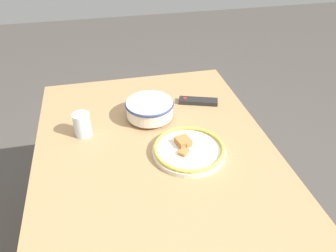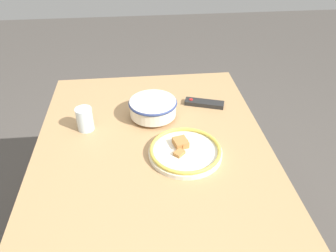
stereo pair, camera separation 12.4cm
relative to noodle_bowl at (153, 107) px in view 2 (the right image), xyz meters
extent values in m
cube|color=tan|center=(0.22, -0.02, -0.07)|extent=(1.24, 0.93, 0.04)
cylinder|color=tan|center=(-0.33, -0.41, -0.42)|extent=(0.06, 0.06, 0.67)
cylinder|color=tan|center=(-0.33, 0.38, -0.42)|extent=(0.06, 0.06, 0.67)
cylinder|color=silver|center=(0.00, 0.00, -0.04)|extent=(0.09, 0.09, 0.01)
cylinder|color=silver|center=(0.00, 0.00, 0.00)|extent=(0.20, 0.20, 0.07)
cylinder|color=#C67A33|center=(0.00, 0.00, -0.01)|extent=(0.18, 0.18, 0.06)
torus|color=navy|center=(0.00, 0.00, 0.03)|extent=(0.21, 0.21, 0.01)
cylinder|color=silver|center=(0.27, 0.10, -0.04)|extent=(0.28, 0.28, 0.02)
torus|color=gold|center=(0.27, 0.10, -0.02)|extent=(0.27, 0.27, 0.01)
cube|color=#B2753D|center=(0.24, 0.09, -0.02)|extent=(0.06, 0.06, 0.02)
cube|color=#B2753D|center=(0.24, 0.09, -0.02)|extent=(0.07, 0.06, 0.03)
cube|color=#B2753D|center=(0.29, 0.08, -0.02)|extent=(0.05, 0.05, 0.01)
cube|color=black|center=(-0.07, 0.25, -0.04)|extent=(0.11, 0.19, 0.02)
cylinder|color=red|center=(-0.09, 0.19, -0.03)|extent=(0.02, 0.02, 0.00)
cylinder|color=silver|center=(0.06, -0.29, 0.00)|extent=(0.07, 0.07, 0.10)
camera|label=1|loc=(1.19, -0.18, 0.77)|focal=35.00mm
camera|label=2|loc=(1.21, -0.06, 0.77)|focal=35.00mm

